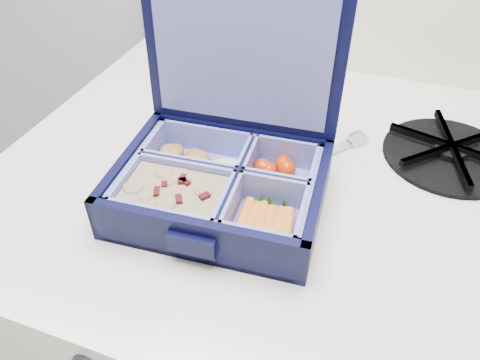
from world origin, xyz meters
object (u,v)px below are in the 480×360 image
at_px(burner_grate, 451,150).
at_px(bento_box, 220,186).
at_px(fork, 311,160).
at_px(stove, 258,345).

bearing_deg(burner_grate, bento_box, -142.97).
bearing_deg(fork, stove, -147.47).
relative_size(burner_grate, fork, 1.00).
height_order(stove, bento_box, bento_box).
height_order(burner_grate, fork, burner_grate).
height_order(stove, burner_grate, burner_grate).
bearing_deg(bento_box, stove, 76.96).
distance_m(bento_box, burner_grate, 0.29).
bearing_deg(burner_grate, stove, -163.73).
bearing_deg(stove, fork, -4.79).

